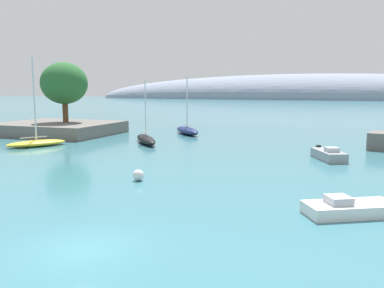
# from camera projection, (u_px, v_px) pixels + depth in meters

# --- Properties ---
(water) EXTENTS (600.00, 600.00, 0.00)m
(water) POSITION_uv_depth(u_px,v_px,m) (84.00, 249.00, 16.39)
(water) COLOR #38727F
(water) RESTS_ON ground
(shore_outcrop) EXTENTS (15.92, 12.80, 1.70)m
(shore_outcrop) POSITION_uv_depth(u_px,v_px,m) (59.00, 128.00, 57.90)
(shore_outcrop) COLOR #66605B
(shore_outcrop) RESTS_ON ground
(tree_clump_shore) EXTENTS (6.65, 6.65, 8.64)m
(tree_clump_shore) POSITION_uv_depth(u_px,v_px,m) (64.00, 83.00, 57.50)
(tree_clump_shore) COLOR brown
(tree_clump_shore) RESTS_ON shore_outcrop
(distant_ridge) EXTENTS (306.00, 56.48, 32.61)m
(distant_ridge) POSITION_uv_depth(u_px,v_px,m) (309.00, 99.00, 259.62)
(distant_ridge) COLOR gray
(distant_ridge) RESTS_ON ground
(sailboat_black_near_shore) EXTENTS (6.17, 7.38, 7.56)m
(sailboat_black_near_shore) POSITION_uv_depth(u_px,v_px,m) (146.00, 139.00, 48.21)
(sailboat_black_near_shore) COLOR black
(sailboat_black_near_shore) RESTS_ON water
(sailboat_navy_mid_mooring) EXTENTS (6.58, 7.54, 8.20)m
(sailboat_navy_mid_mooring) POSITION_uv_depth(u_px,v_px,m) (187.00, 130.00, 57.99)
(sailboat_navy_mid_mooring) COLOR navy
(sailboat_navy_mid_mooring) RESTS_ON water
(sailboat_yellow_outer_mooring) EXTENTS (5.42, 6.84, 10.02)m
(sailboat_yellow_outer_mooring) POSITION_uv_depth(u_px,v_px,m) (36.00, 142.00, 45.59)
(sailboat_yellow_outer_mooring) COLOR yellow
(sailboat_yellow_outer_mooring) RESTS_ON water
(motorboat_grey_foreground) EXTENTS (3.44, 4.90, 1.25)m
(motorboat_grey_foreground) POSITION_uv_depth(u_px,v_px,m) (329.00, 155.00, 36.98)
(motorboat_grey_foreground) COLOR gray
(motorboat_grey_foreground) RESTS_ON water
(motorboat_white_alongside_breakwater) EXTENTS (5.12, 4.02, 1.04)m
(motorboat_white_alongside_breakwater) POSITION_uv_depth(u_px,v_px,m) (350.00, 208.00, 20.77)
(motorboat_white_alongside_breakwater) COLOR white
(motorboat_white_alongside_breakwater) RESTS_ON water
(mooring_buoy_white) EXTENTS (0.80, 0.80, 0.80)m
(mooring_buoy_white) POSITION_uv_depth(u_px,v_px,m) (138.00, 175.00, 28.56)
(mooring_buoy_white) COLOR silver
(mooring_buoy_white) RESTS_ON water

